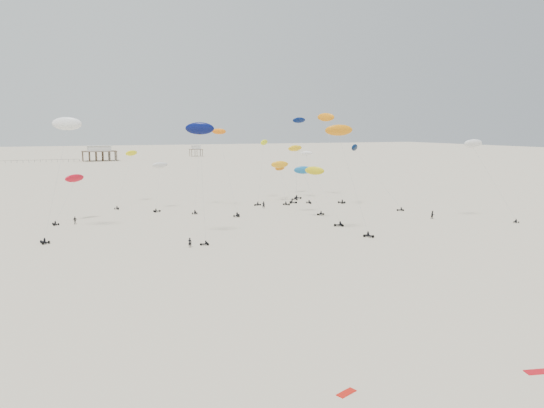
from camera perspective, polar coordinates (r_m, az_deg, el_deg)
name	(u,v)px	position (r m, az deg, el deg)	size (l,w,h in m)	color
ground_plane	(160,183)	(205.77, -11.97, 2.20)	(900.00, 900.00, 0.00)	beige
pavilion_main	(99,154)	(352.78, -18.08, 5.11)	(21.00, 13.00, 9.80)	brown
pavilion_small	(196,152)	(393.85, -8.17, 5.60)	(9.00, 7.00, 8.00)	brown
pier_fence	(8,162)	(352.84, -26.51, 4.09)	(80.20, 0.20, 1.50)	black
rig_0	(129,163)	(152.10, -15.14, 4.29)	(8.77, 15.58, 18.71)	black
rig_1	(199,157)	(137.77, -7.89, 5.07)	(7.69, 13.98, 22.16)	black
rig_2	(262,159)	(152.59, -1.05, 4.89)	(10.10, 15.40, 20.94)	black
rig_3	(307,169)	(154.06, 3.83, 3.75)	(6.59, 12.61, 16.37)	black
rig_4	(281,171)	(149.33, 0.95, 3.60)	(5.27, 9.78, 12.46)	black
rig_5	(226,163)	(132.98, -4.97, 4.42)	(3.99, 17.95, 23.79)	black
rig_6	(344,147)	(104.28, 7.72, 6.07)	(7.96, 8.54, 21.85)	black
rig_7	(159,175)	(139.12, -12.04, 3.03)	(5.27, 7.49, 12.57)	black
rig_8	(71,185)	(127.12, -20.78, 1.87)	(8.20, 8.25, 11.39)	black
rig_9	(298,136)	(154.98, 2.84, 7.35)	(5.10, 3.62, 24.14)	black
rig_10	(364,160)	(142.29, 9.89, 4.65)	(9.44, 14.97, 19.95)	black
rig_11	(286,183)	(151.63, 1.46, 2.30)	(3.71, 11.20, 11.92)	black
rig_12	(306,178)	(130.24, 3.70, 2.84)	(5.88, 7.20, 11.84)	black
rig_13	(320,183)	(120.08, 5.20, 2.30)	(4.51, 13.89, 14.31)	black
rig_14	(295,158)	(165.96, 2.54, 5.00)	(8.43, 14.21, 17.57)	black
rig_15	(64,138)	(112.14, -21.45, 6.63)	(9.61, 13.81, 24.00)	black
rig_16	(479,153)	(129.85, 21.34, 5.10)	(8.93, 10.68, 19.42)	black
rig_17	(200,138)	(100.56, -7.74, 7.08)	(5.84, 9.79, 22.22)	black
rig_18	(328,129)	(159.41, 6.06, 7.98)	(6.12, 19.06, 26.97)	black
spectator_0	(190,247)	(94.94, -8.82, -4.63)	(0.75, 0.52, 2.07)	black
spectator_1	(432,219)	(128.28, 16.88, -1.54)	(1.08, 0.63, 2.21)	black
spectator_2	(75,224)	(123.82, -20.42, -2.05)	(1.18, 0.64, 2.00)	black
spectator_3	(264,208)	(138.77, -0.91, -0.46)	(0.80, 0.55, 2.21)	black
grounded_kite_a	(537,372)	(53.30, 26.65, -15.87)	(2.20, 0.90, 0.08)	red
grounded_kite_b	(346,393)	(45.21, 8.00, -19.51)	(1.80, 0.70, 0.07)	red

